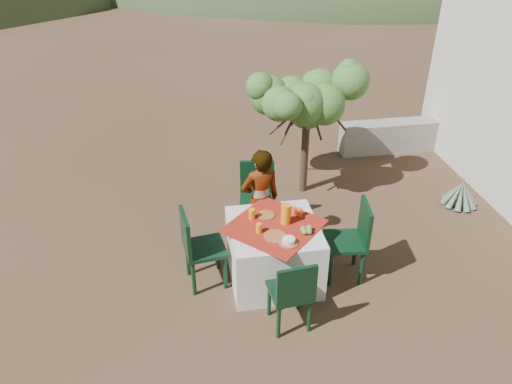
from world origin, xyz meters
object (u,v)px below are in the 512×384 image
Objects in this scene: chair_near at (292,292)px; juice_pitcher at (286,214)px; table at (274,252)px; shrub_tree at (310,104)px; person at (260,200)px; agave at (461,194)px; chair_left at (197,246)px; chair_far at (257,194)px; chair_right at (353,237)px.

chair_near is 3.71× the size of juice_pitcher.
table is 5.31× the size of juice_pitcher.
shrub_tree is 7.22× the size of juice_pitcher.
table is 0.73m from person.
agave is at bearing -152.75° from chair_near.
chair_far is at bearing -48.60° from chair_left.
chair_right is at bearing -149.92° from agave.
chair_right is 0.56× the size of shrub_tree.
person reaches higher than chair_right.
juice_pitcher is at bearing -98.82° from chair_left.
chair_right is 1.79× the size of agave.
juice_pitcher reaches higher than chair_left.
chair_left is at bearing -164.57° from agave.
chair_left reaches higher than chair_near.
shrub_tree is (0.96, 1.35, 0.70)m from person.
chair_far is at bearing 98.90° from juice_pitcher.
chair_far is 1.77× the size of agave.
chair_far is 1.09m from juice_pitcher.
chair_near is 0.51× the size of shrub_tree.
chair_far is at bearing -104.88° from person.
juice_pitcher reaches higher than agave.
table is at bearing -159.58° from agave.
person is 3.18m from agave.
table is 0.52m from juice_pitcher.
shrub_tree is 3.18× the size of agave.
juice_pitcher is (-0.78, -1.96, -0.51)m from shrub_tree.
chair_near is 1.27m from chair_left.
chair_left is at bearing -87.00° from chair_right.
chair_near is 0.95m from juice_pitcher.
person is (-0.02, -0.40, 0.16)m from chair_far.
chair_near is at bearing -97.24° from juice_pitcher.
juice_pitcher is at bearing -103.11° from chair_near.
chair_far reaches higher than chair_near.
chair_far is at bearing -178.43° from agave.
chair_right is (0.95, -1.15, 0.01)m from chair_far.
juice_pitcher is (0.11, 0.87, 0.38)m from chair_near.
shrub_tree is at bearing 158.09° from agave.
chair_far is 0.70× the size of person.
chair_near is 3.63m from agave.
shrub_tree reaches higher than chair_far.
juice_pitcher is at bearing -159.26° from agave.
juice_pitcher reaches higher than chair_near.
person is (-0.97, 0.75, 0.15)m from chair_right.
shrub_tree is at bearing 65.41° from table.
person reaches higher than chair_far.
juice_pitcher is at bearing 95.29° from person.
table is 1.31× the size of chair_left.
table is 1.30× the size of chair_right.
chair_right is 2.26m from shrub_tree.
table is at bearing 82.80° from person.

